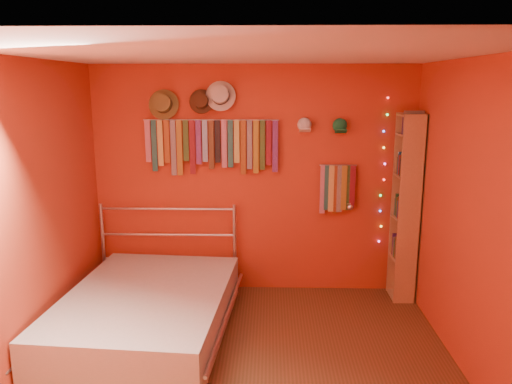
# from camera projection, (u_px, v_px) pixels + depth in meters

# --- Properties ---
(ground) EXTENTS (3.50, 3.50, 0.00)m
(ground) POSITION_uv_depth(u_px,v_px,m) (247.00, 373.00, 4.04)
(ground) COLOR #543B1C
(ground) RESTS_ON ground
(back_wall) EXTENTS (3.50, 0.02, 2.50)m
(back_wall) POSITION_uv_depth(u_px,v_px,m) (254.00, 181.00, 5.48)
(back_wall) COLOR #A3221A
(back_wall) RESTS_ON ground
(right_wall) EXTENTS (0.02, 3.50, 2.50)m
(right_wall) POSITION_uv_depth(u_px,v_px,m) (480.00, 227.00, 3.72)
(right_wall) COLOR #A3221A
(right_wall) RESTS_ON ground
(left_wall) EXTENTS (0.02, 3.50, 2.50)m
(left_wall) POSITION_uv_depth(u_px,v_px,m) (18.00, 223.00, 3.82)
(left_wall) COLOR #A3221A
(left_wall) RESTS_ON ground
(ceiling) EXTENTS (3.50, 3.50, 0.02)m
(ceiling) POSITION_uv_depth(u_px,v_px,m) (246.00, 54.00, 3.50)
(ceiling) COLOR white
(ceiling) RESTS_ON back_wall
(tie_rack) EXTENTS (1.45, 0.03, 0.60)m
(tie_rack) POSITION_uv_depth(u_px,v_px,m) (212.00, 143.00, 5.34)
(tie_rack) COLOR silver
(tie_rack) RESTS_ON back_wall
(small_tie_rack) EXTENTS (0.40, 0.03, 0.54)m
(small_tie_rack) POSITION_uv_depth(u_px,v_px,m) (337.00, 188.00, 5.40)
(small_tie_rack) COLOR silver
(small_tie_rack) RESTS_ON back_wall
(fedora_olive) EXTENTS (0.32, 0.17, 0.32)m
(fedora_olive) POSITION_uv_depth(u_px,v_px,m) (163.00, 104.00, 5.23)
(fedora_olive) COLOR brown
(fedora_olive) RESTS_ON back_wall
(fedora_brown) EXTENTS (0.26, 0.14, 0.26)m
(fedora_brown) POSITION_uv_depth(u_px,v_px,m) (201.00, 101.00, 5.22)
(fedora_brown) COLOR #3F2616
(fedora_brown) RESTS_ON back_wall
(fedora_white) EXTENTS (0.32, 0.17, 0.31)m
(fedora_white) POSITION_uv_depth(u_px,v_px,m) (220.00, 95.00, 5.20)
(fedora_white) COLOR beige
(fedora_white) RESTS_ON back_wall
(cap_white) EXTENTS (0.16, 0.21, 0.16)m
(cap_white) POSITION_uv_depth(u_px,v_px,m) (304.00, 125.00, 5.28)
(cap_white) COLOR white
(cap_white) RESTS_ON back_wall
(cap_green) EXTENTS (0.17, 0.21, 0.17)m
(cap_green) POSITION_uv_depth(u_px,v_px,m) (340.00, 126.00, 5.27)
(cap_green) COLOR #1A7643
(cap_green) RESTS_ON back_wall
(fairy_lights) EXTENTS (0.05, 0.02, 1.60)m
(fairy_lights) POSITION_uv_depth(u_px,v_px,m) (383.00, 172.00, 5.38)
(fairy_lights) COLOR #FF3333
(fairy_lights) RESTS_ON back_wall
(reading_lamp) EXTENTS (0.06, 0.27, 0.08)m
(reading_lamp) POSITION_uv_depth(u_px,v_px,m) (350.00, 207.00, 5.30)
(reading_lamp) COLOR silver
(reading_lamp) RESTS_ON back_wall
(bookshelf) EXTENTS (0.25, 0.34, 2.00)m
(bookshelf) POSITION_uv_depth(u_px,v_px,m) (410.00, 207.00, 5.27)
(bookshelf) COLOR #A46B4A
(bookshelf) RESTS_ON ground
(bed) EXTENTS (1.66, 2.12, 1.00)m
(bed) POSITION_uv_depth(u_px,v_px,m) (147.00, 312.00, 4.60)
(bed) COLOR silver
(bed) RESTS_ON ground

